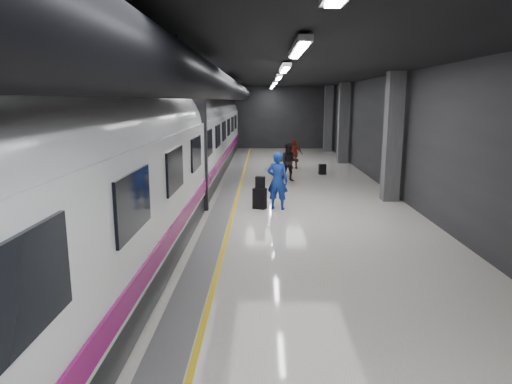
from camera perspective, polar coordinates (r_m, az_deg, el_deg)
ground at (r=14.51m, az=0.84°, el=-2.67°), size 40.00×40.00×0.00m
platform_hall at (r=15.04m, az=-0.24°, el=11.44°), size 10.02×40.02×4.51m
train at (r=14.52m, az=-12.12°, el=5.38°), size 3.05×38.00×4.05m
traveler_main at (r=14.89m, az=2.70°, el=1.42°), size 0.79×0.63×1.90m
suitcase_main at (r=15.05m, az=0.46°, el=-0.82°), size 0.49×0.39×0.69m
shoulder_bag at (r=14.91m, az=0.53°, el=1.19°), size 0.33×0.25×0.40m
traveler_far_a at (r=20.16m, az=4.19°, el=3.74°), size 0.85×0.67×1.70m
traveler_far_b at (r=24.14m, az=4.75°, el=4.77°), size 0.90×0.40×1.52m
suitcase_far at (r=22.30m, az=8.29°, el=2.83°), size 0.37×0.27×0.50m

